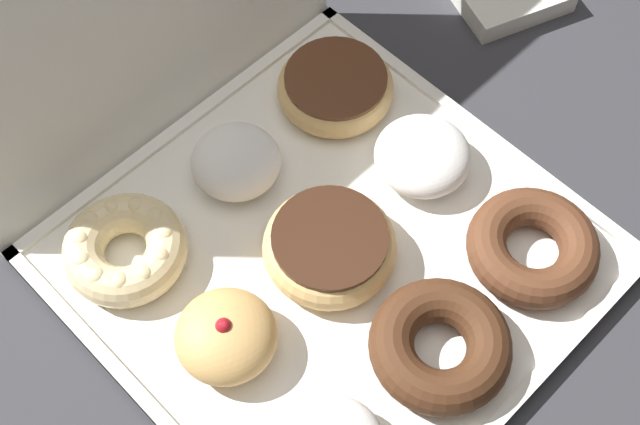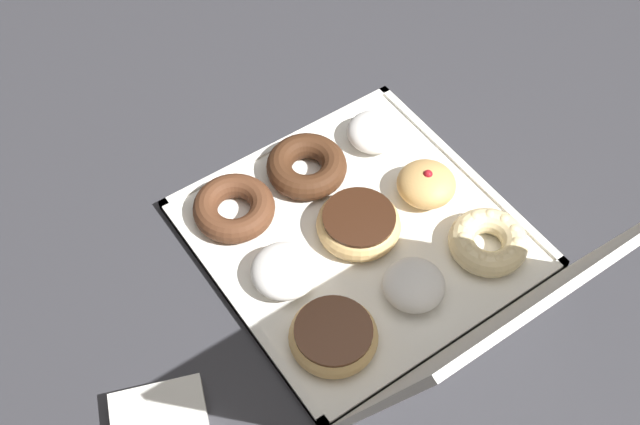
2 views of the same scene
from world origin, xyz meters
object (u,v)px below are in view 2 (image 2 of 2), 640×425
powdered_filled_donut_0 (374,132)px  chocolate_frosted_donut_4 (359,222)px  chocolate_cake_ring_donut_2 (234,208)px  donut_box (358,234)px  jelly_filled_donut_3 (426,184)px  cruller_donut_6 (488,241)px  chocolate_cake_ring_donut_1 (307,166)px  powdered_filled_donut_5 (284,271)px  chocolate_frosted_donut_8 (333,336)px  powdered_filled_donut_7 (413,285)px

powdered_filled_donut_0 → chocolate_frosted_donut_4: (0.12, 0.12, 0.00)m
powdered_filled_donut_0 → chocolate_cake_ring_donut_2: 0.25m
donut_box → jelly_filled_donut_3: (-0.12, 0.00, 0.03)m
jelly_filled_donut_3 → cruller_donut_6: (-0.01, 0.12, -0.00)m
jelly_filled_donut_3 → chocolate_frosted_donut_4: bearing=-1.5°
chocolate_frosted_donut_4 → cruller_donut_6: bearing=134.6°
powdered_filled_donut_0 → chocolate_cake_ring_donut_1: size_ratio=0.70×
chocolate_cake_ring_donut_1 → jelly_filled_donut_3: size_ratio=1.39×
jelly_filled_donut_3 → chocolate_frosted_donut_4: (0.12, -0.00, -0.00)m
powdered_filled_donut_0 → chocolate_cake_ring_donut_1: bearing=-1.4°
powdered_filled_donut_5 → cruller_donut_6: 0.28m
chocolate_frosted_donut_8 → chocolate_cake_ring_donut_1: bearing=-117.3°
powdered_filled_donut_0 → chocolate_cake_ring_donut_2: (0.25, 0.00, -0.00)m
powdered_filled_donut_0 → chocolate_frosted_donut_8: powdered_filled_donut_0 is taller
chocolate_frosted_donut_4 → chocolate_frosted_donut_8: 0.18m
powdered_filled_donut_0 → jelly_filled_donut_3: (0.00, 0.13, 0.00)m
powdered_filled_donut_0 → chocolate_cake_ring_donut_1: 0.12m
donut_box → cruller_donut_6: bearing=136.0°
chocolate_cake_ring_donut_1 → cruller_donut_6: bearing=116.9°
donut_box → chocolate_frosted_donut_4: chocolate_frosted_donut_4 is taller
powdered_filled_donut_7 → chocolate_cake_ring_donut_1: bearing=-90.4°
donut_box → powdered_filled_donut_0: size_ratio=4.99×
chocolate_cake_ring_donut_1 → powdered_filled_donut_7: (0.00, 0.25, 0.00)m
chocolate_frosted_donut_8 → powdered_filled_donut_5: bearing=-90.7°
donut_box → powdered_filled_donut_5: size_ratio=4.57×
donut_box → chocolate_cake_ring_donut_2: (0.13, -0.13, 0.02)m
donut_box → cruller_donut_6: cruller_donut_6 is taller
powdered_filled_donut_7 → chocolate_frosted_donut_4: bearing=-91.9°
jelly_filled_donut_3 → chocolate_frosted_donut_8: size_ratio=0.75×
powdered_filled_donut_5 → donut_box: bearing=-177.4°
chocolate_frosted_donut_4 → chocolate_frosted_donut_8: bearing=43.3°
jelly_filled_donut_3 → powdered_filled_donut_7: size_ratio=1.03×
powdered_filled_donut_5 → powdered_filled_donut_7: size_ratio=1.09×
powdered_filled_donut_0 → cruller_donut_6: size_ratio=0.75×
chocolate_cake_ring_donut_2 → jelly_filled_donut_3: size_ratio=1.37×
powdered_filled_donut_0 → chocolate_cake_ring_donut_2: size_ratio=0.71×
chocolate_frosted_donut_8 → chocolate_frosted_donut_4: bearing=-136.7°
donut_box → powdered_filled_donut_7: 0.13m
powdered_filled_donut_7 → chocolate_frosted_donut_8: 0.13m
chocolate_cake_ring_donut_2 → powdered_filled_donut_7: powdered_filled_donut_7 is taller
powdered_filled_donut_0 → jelly_filled_donut_3: 0.13m
chocolate_cake_ring_donut_1 → powdered_filled_donut_7: 0.25m
chocolate_cake_ring_donut_2 → cruller_donut_6: bearing=135.7°
chocolate_frosted_donut_4 → powdered_filled_donut_7: (0.00, 0.13, 0.00)m
cruller_donut_6 → chocolate_frosted_donut_4: bearing=-45.4°
chocolate_cake_ring_donut_2 → jelly_filled_donut_3: 0.28m
chocolate_cake_ring_donut_1 → powdered_filled_donut_5: size_ratio=1.32×
cruller_donut_6 → donut_box: bearing=-44.0°
powdered_filled_donut_0 → chocolate_frosted_donut_4: bearing=45.8°
powdered_filled_donut_5 → jelly_filled_donut_3: bearing=-178.7°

